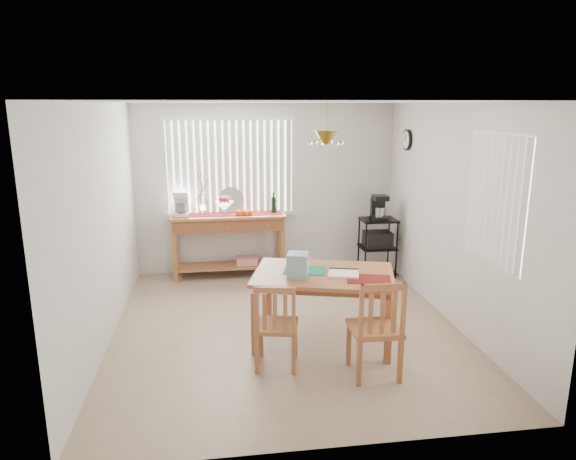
{
  "coord_description": "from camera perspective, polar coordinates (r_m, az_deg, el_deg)",
  "views": [
    {
      "loc": [
        -0.77,
        -5.61,
        2.57
      ],
      "look_at": [
        0.1,
        0.55,
        1.05
      ],
      "focal_mm": 32.0,
      "sensor_mm": 36.0,
      "label": 1
    }
  ],
  "objects": [
    {
      "name": "room_shell",
      "position": [
        5.75,
        -0.21,
        4.93
      ],
      "size": [
        4.2,
        4.7,
        2.7
      ],
      "color": "silver",
      "rests_on": "ground"
    },
    {
      "name": "sideboard_items",
      "position": [
        7.75,
        -8.72,
        2.76
      ],
      "size": [
        1.63,
        0.41,
        0.74
      ],
      "color": "maroon",
      "rests_on": "sideboard"
    },
    {
      "name": "table_items",
      "position": [
        5.44,
        2.4,
        -4.19
      ],
      "size": [
        1.13,
        0.82,
        0.26
      ],
      "color": "#157958",
      "rests_on": "dining_table"
    },
    {
      "name": "sideboard",
      "position": [
        7.82,
        -6.54,
        -0.01
      ],
      "size": [
        1.71,
        0.48,
        0.96
      ],
      "color": "#AB663A",
      "rests_on": "ground"
    },
    {
      "name": "chair_left",
      "position": [
        5.16,
        -1.3,
        -10.62
      ],
      "size": [
        0.49,
        0.49,
        0.9
      ],
      "color": "#AB663A",
      "rests_on": "ground"
    },
    {
      "name": "cart_items",
      "position": [
        7.85,
        10.06,
        2.44
      ],
      "size": [
        0.21,
        0.25,
        0.37
      ],
      "color": "black",
      "rests_on": "wire_cart"
    },
    {
      "name": "wire_cart",
      "position": [
        7.96,
        9.92,
        -1.27
      ],
      "size": [
        0.53,
        0.42,
        0.89
      ],
      "color": "black",
      "rests_on": "ground"
    },
    {
      "name": "ground",
      "position": [
        6.22,
        -0.21,
        -10.72
      ],
      "size": [
        4.0,
        4.5,
        0.01
      ],
      "primitive_type": "cube",
      "color": "tan"
    },
    {
      "name": "chair_right",
      "position": [
        5.05,
        9.76,
        -10.79
      ],
      "size": [
        0.47,
        0.47,
        1.01
      ],
      "color": "#AB663A",
      "rests_on": "ground"
    },
    {
      "name": "dining_table",
      "position": [
        5.62,
        3.98,
        -5.66
      ],
      "size": [
        1.7,
        1.32,
        0.8
      ],
      "color": "#AB663A",
      "rests_on": "ground"
    }
  ]
}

